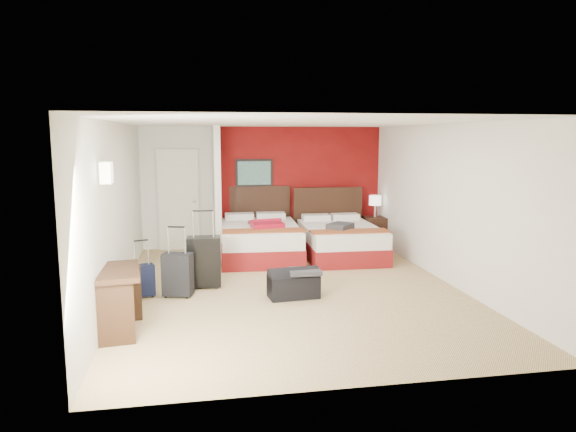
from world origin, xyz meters
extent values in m
plane|color=tan|center=(0.00, 0.00, 0.00)|extent=(6.50, 6.50, 0.00)
cube|color=white|center=(0.00, 3.25, 1.25)|extent=(5.00, 0.04, 2.50)
cube|color=white|center=(-2.50, 0.00, 1.25)|extent=(0.04, 6.50, 2.50)
cube|color=black|center=(-0.20, 3.19, 1.55)|extent=(0.78, 0.03, 0.58)
cube|color=white|center=(-2.38, -1.50, 1.90)|extent=(0.12, 0.20, 0.24)
cube|color=maroon|center=(0.75, 3.23, 1.25)|extent=(3.50, 0.04, 2.50)
cube|color=silver|center=(-1.00, 2.61, 1.25)|extent=(0.12, 1.20, 2.50)
cube|color=silver|center=(-1.75, 3.20, 1.02)|extent=(0.82, 0.06, 2.05)
cube|color=silver|center=(-0.22, 2.13, 0.31)|extent=(1.57, 2.16, 0.63)
cube|color=silver|center=(1.32, 1.93, 0.30)|extent=(1.44, 2.02, 0.60)
cube|color=maroon|center=(-0.12, 2.03, 0.68)|extent=(0.68, 0.86, 0.10)
cube|color=#3A3B3F|center=(1.22, 1.63, 0.65)|extent=(0.57, 0.57, 0.11)
cube|color=black|center=(2.30, 2.79, 0.31)|extent=(0.48, 0.48, 0.62)
cylinder|color=white|center=(2.30, 2.79, 0.85)|extent=(0.25, 0.25, 0.45)
cube|color=black|center=(-1.30, 0.32, 0.38)|extent=(0.52, 0.34, 0.76)
cube|color=black|center=(-1.69, -0.11, 0.30)|extent=(0.47, 0.36, 0.61)
cube|color=black|center=(-2.19, -0.06, 0.22)|extent=(0.37, 0.29, 0.45)
cube|color=black|center=(-0.05, -0.44, 0.18)|extent=(0.74, 0.44, 0.36)
cube|color=#313236|center=(0.10, -0.49, 0.39)|extent=(0.46, 0.39, 0.06)
cube|color=black|center=(-2.31, -1.44, 0.39)|extent=(0.58, 0.98, 0.77)
camera|label=1|loc=(-1.40, -7.63, 2.31)|focal=32.73mm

